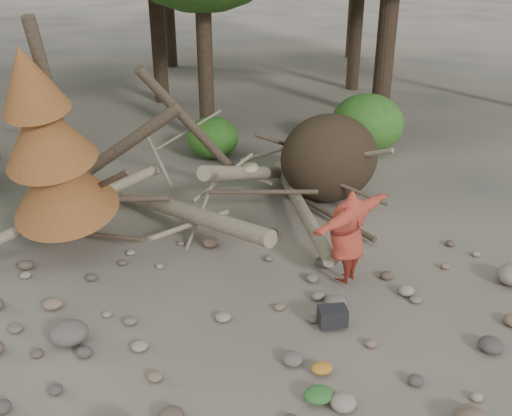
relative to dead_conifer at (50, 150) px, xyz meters
name	(u,v)px	position (x,y,z in m)	size (l,w,h in m)	color
ground	(288,332)	(3.12, -3.37, -2.11)	(120.00, 120.00, 0.00)	#514C44
deadfall_pile	(306,164)	(5.13, 0.87, -1.16)	(8.55, 5.24, 3.30)	#332619
dead_conifer	(50,150)	(0.00, 0.00, 0.00)	(2.06, 2.16, 4.35)	#4C3F30
bush_mid	(212,138)	(3.92, 4.43, -1.55)	(1.40, 1.40, 1.12)	#2D611C
bush_right	(367,123)	(8.12, 3.63, -1.31)	(2.00, 2.00, 1.60)	#377323
frisbee_thrower	(347,237)	(4.52, -2.41, -1.20)	(2.68, 1.49, 2.10)	#9F3324
backpack	(332,319)	(3.80, -3.48, -1.97)	(0.43, 0.28, 0.28)	black
cloth_green	(319,398)	(2.97, -4.85, -2.04)	(0.40, 0.33, 0.15)	#2B6126
cloth_orange	(322,371)	(3.22, -4.39, -2.06)	(0.30, 0.25, 0.11)	#B7701F
boulder_mid_left	(69,333)	(-0.02, -2.62, -1.94)	(0.56, 0.50, 0.34)	#58514A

